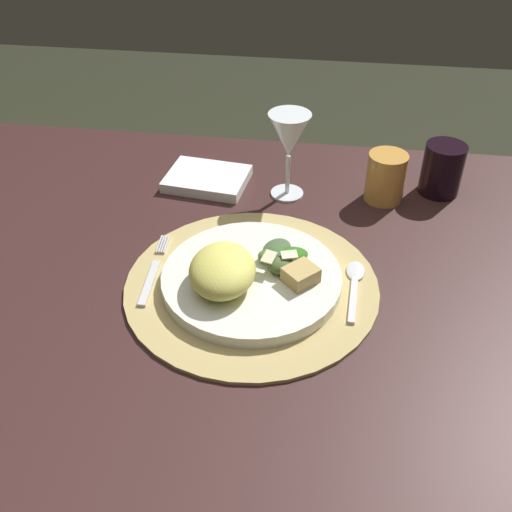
{
  "coord_description": "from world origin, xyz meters",
  "views": [
    {
      "loc": [
        0.1,
        -0.7,
        1.33
      ],
      "look_at": [
        -0.0,
        0.02,
        0.76
      ],
      "focal_mm": 41.71,
      "sensor_mm": 36.0,
      "label": 1
    }
  ],
  "objects_px": {
    "fork": "(153,272)",
    "napkin": "(207,179)",
    "dining_table": "(255,334)",
    "spoon": "(355,280)",
    "dinner_plate": "(251,279)",
    "amber_tumbler": "(386,177)",
    "dark_tumbler": "(442,169)",
    "wine_glass": "(289,138)"
  },
  "relations": [
    {
      "from": "dining_table",
      "to": "fork",
      "type": "distance_m",
      "value": 0.21
    },
    {
      "from": "dinner_plate",
      "to": "fork",
      "type": "height_order",
      "value": "dinner_plate"
    },
    {
      "from": "spoon",
      "to": "napkin",
      "type": "distance_m",
      "value": 0.38
    },
    {
      "from": "spoon",
      "to": "napkin",
      "type": "bearing_deg",
      "value": 137.5
    },
    {
      "from": "amber_tumbler",
      "to": "wine_glass",
      "type": "bearing_deg",
      "value": -176.88
    },
    {
      "from": "dinner_plate",
      "to": "dark_tumbler",
      "type": "height_order",
      "value": "dark_tumbler"
    },
    {
      "from": "spoon",
      "to": "napkin",
      "type": "xyz_separation_m",
      "value": [
        -0.28,
        0.26,
        0.0
      ]
    },
    {
      "from": "wine_glass",
      "to": "amber_tumbler",
      "type": "xyz_separation_m",
      "value": [
        0.18,
        0.01,
        -0.07
      ]
    },
    {
      "from": "dinner_plate",
      "to": "napkin",
      "type": "relative_size",
      "value": 1.81
    },
    {
      "from": "dinner_plate",
      "to": "spoon",
      "type": "distance_m",
      "value": 0.16
    },
    {
      "from": "dark_tumbler",
      "to": "napkin",
      "type": "bearing_deg",
      "value": -175.89
    },
    {
      "from": "dining_table",
      "to": "napkin",
      "type": "xyz_separation_m",
      "value": [
        -0.13,
        0.26,
        0.14
      ]
    },
    {
      "from": "dining_table",
      "to": "fork",
      "type": "xyz_separation_m",
      "value": [
        -0.15,
        -0.03,
        0.14
      ]
    },
    {
      "from": "dining_table",
      "to": "fork",
      "type": "bearing_deg",
      "value": -170.16
    },
    {
      "from": "spoon",
      "to": "amber_tumbler",
      "type": "bearing_deg",
      "value": 78.95
    },
    {
      "from": "dining_table",
      "to": "spoon",
      "type": "xyz_separation_m",
      "value": [
        0.15,
        -0.0,
        0.14
      ]
    },
    {
      "from": "dining_table",
      "to": "amber_tumbler",
      "type": "bearing_deg",
      "value": 50.82
    },
    {
      "from": "napkin",
      "to": "fork",
      "type": "bearing_deg",
      "value": -95.28
    },
    {
      "from": "dinner_plate",
      "to": "spoon",
      "type": "xyz_separation_m",
      "value": [
        0.15,
        0.03,
        -0.01
      ]
    },
    {
      "from": "fork",
      "to": "wine_glass",
      "type": "height_order",
      "value": "wine_glass"
    },
    {
      "from": "amber_tumbler",
      "to": "dinner_plate",
      "type": "bearing_deg",
      "value": -126.16
    },
    {
      "from": "dinner_plate",
      "to": "wine_glass",
      "type": "relative_size",
      "value": 1.69
    },
    {
      "from": "fork",
      "to": "dark_tumbler",
      "type": "height_order",
      "value": "dark_tumbler"
    },
    {
      "from": "dining_table",
      "to": "dark_tumbler",
      "type": "bearing_deg",
      "value": 43.29
    },
    {
      "from": "wine_glass",
      "to": "amber_tumbler",
      "type": "bearing_deg",
      "value": 3.12
    },
    {
      "from": "fork",
      "to": "napkin",
      "type": "height_order",
      "value": "napkin"
    },
    {
      "from": "amber_tumbler",
      "to": "dark_tumbler",
      "type": "relative_size",
      "value": 0.94
    },
    {
      "from": "dining_table",
      "to": "wine_glass",
      "type": "distance_m",
      "value": 0.34
    },
    {
      "from": "dining_table",
      "to": "wine_glass",
      "type": "relative_size",
      "value": 9.2
    },
    {
      "from": "napkin",
      "to": "dining_table",
      "type": "bearing_deg",
      "value": -63.6
    },
    {
      "from": "dinner_plate",
      "to": "napkin",
      "type": "height_order",
      "value": "dinner_plate"
    },
    {
      "from": "spoon",
      "to": "dark_tumbler",
      "type": "bearing_deg",
      "value": 62.33
    },
    {
      "from": "napkin",
      "to": "wine_glass",
      "type": "relative_size",
      "value": 0.93
    },
    {
      "from": "dinner_plate",
      "to": "napkin",
      "type": "bearing_deg",
      "value": 113.96
    },
    {
      "from": "napkin",
      "to": "dark_tumbler",
      "type": "bearing_deg",
      "value": 4.11
    },
    {
      "from": "dinner_plate",
      "to": "amber_tumbler",
      "type": "xyz_separation_m",
      "value": [
        0.2,
        0.28,
        0.03
      ]
    },
    {
      "from": "dining_table",
      "to": "wine_glass",
      "type": "bearing_deg",
      "value": 83.55
    },
    {
      "from": "dinner_plate",
      "to": "fork",
      "type": "xyz_separation_m",
      "value": [
        -0.15,
        0.0,
        -0.01
      ]
    },
    {
      "from": "dinner_plate",
      "to": "fork",
      "type": "bearing_deg",
      "value": 179.05
    },
    {
      "from": "spoon",
      "to": "amber_tumbler",
      "type": "height_order",
      "value": "amber_tumbler"
    },
    {
      "from": "fork",
      "to": "napkin",
      "type": "bearing_deg",
      "value": 84.72
    },
    {
      "from": "spoon",
      "to": "amber_tumbler",
      "type": "xyz_separation_m",
      "value": [
        0.05,
        0.25,
        0.04
      ]
    }
  ]
}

